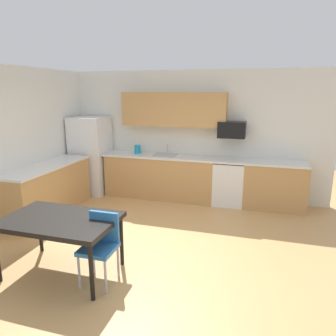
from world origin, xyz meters
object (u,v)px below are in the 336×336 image
object	(u,v)px
refrigerator	(91,155)
dining_table	(60,223)
oven_range	(229,182)
microwave	(232,130)
kettle	(138,150)
chair_near_table	(101,242)

from	to	relation	value
refrigerator	dining_table	xyz separation A→B (m)	(1.33, -3.09, -0.17)
oven_range	microwave	distance (m)	1.07
oven_range	kettle	xyz separation A→B (m)	(-2.01, 0.05, 0.56)
kettle	refrigerator	bearing A→B (deg)	-173.17
refrigerator	oven_range	size ratio (longest dim) A/B	1.88
oven_range	chair_near_table	bearing A→B (deg)	-110.85
microwave	kettle	bearing A→B (deg)	-178.58
refrigerator	dining_table	size ratio (longest dim) A/B	1.23
microwave	kettle	xyz separation A→B (m)	(-2.01, -0.05, -0.50)
oven_range	dining_table	distance (m)	3.64
kettle	microwave	bearing A→B (deg)	1.42
chair_near_table	microwave	bearing A→B (deg)	69.73
dining_table	kettle	xyz separation A→B (m)	(-0.25, 3.22, 0.34)
oven_range	microwave	world-z (taller)	microwave
refrigerator	microwave	size ratio (longest dim) A/B	3.18
oven_range	chair_near_table	size ratio (longest dim) A/B	1.07
chair_near_table	kettle	xyz separation A→B (m)	(-0.80, 3.23, 0.52)
refrigerator	kettle	world-z (taller)	refrigerator
kettle	oven_range	bearing A→B (deg)	-1.42
oven_range	chair_near_table	xyz separation A→B (m)	(-1.21, -3.18, 0.05)
chair_near_table	kettle	world-z (taller)	kettle
refrigerator	dining_table	world-z (taller)	refrigerator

